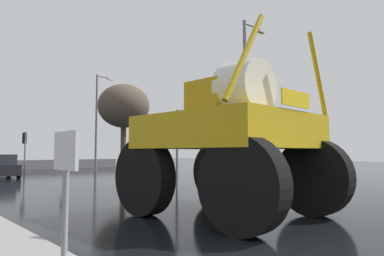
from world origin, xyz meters
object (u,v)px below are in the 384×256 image
object	(u,v)px
traffic_signal_far_right	(25,143)
streetlight_far_right	(97,118)
oversize_sprayer	(229,141)
streetlight_near_right	(247,93)
lane_arrow_sign	(65,179)
traffic_signal_near_right	(175,131)
sedan_ahead	(0,167)
bare_tree_right	(124,106)
traffic_signal_far_left	(64,144)

from	to	relation	value
traffic_signal_far_right	streetlight_far_right	bearing A→B (deg)	-4.30
oversize_sprayer	streetlight_near_right	distance (m)	9.33
lane_arrow_sign	traffic_signal_near_right	bearing A→B (deg)	44.69
sedan_ahead	streetlight_far_right	xyz separation A→B (m)	(8.05, 2.20, 3.95)
streetlight_far_right	bare_tree_right	xyz separation A→B (m)	(0.51, -3.51, 0.70)
traffic_signal_near_right	sedan_ahead	bearing A→B (deg)	105.36
lane_arrow_sign	streetlight_far_right	world-z (taller)	streetlight_far_right
lane_arrow_sign	streetlight_near_right	xyz separation A→B (m)	(12.51, 7.49, 3.37)
traffic_signal_near_right	bare_tree_right	world-z (taller)	bare_tree_right
traffic_signal_far_left	sedan_ahead	bearing A→B (deg)	-153.51
traffic_signal_far_left	streetlight_near_right	distance (m)	17.41
sedan_ahead	traffic_signal_near_right	xyz separation A→B (m)	(3.77, -13.71, 1.87)
streetlight_far_right	streetlight_near_right	bearing A→B (deg)	-90.09
sedan_ahead	bare_tree_right	xyz separation A→B (m)	(8.56, -1.31, 4.65)
oversize_sprayer	traffic_signal_far_left	bearing A→B (deg)	-14.27
streetlight_far_right	traffic_signal_far_left	bearing A→B (deg)	171.01
lane_arrow_sign	traffic_signal_near_right	distance (m)	11.67
lane_arrow_sign	traffic_signal_far_right	world-z (taller)	traffic_signal_far_right
traffic_signal_near_right	traffic_signal_far_left	bearing A→B (deg)	84.67
sedan_ahead	streetlight_near_right	world-z (taller)	streetlight_near_right
traffic_signal_far_right	bare_tree_right	size ratio (longest dim) A/B	0.45
streetlight_near_right	oversize_sprayer	bearing A→B (deg)	-144.21
lane_arrow_sign	bare_tree_right	distance (m)	24.68
traffic_signal_near_right	traffic_signal_far_right	bearing A→B (deg)	95.27
lane_arrow_sign	streetlight_far_right	distance (m)	27.35
traffic_signal_near_right	traffic_signal_far_left	distance (m)	16.42
lane_arrow_sign	bare_tree_right	bearing A→B (deg)	57.62
traffic_signal_far_left	lane_arrow_sign	bearing A→B (deg)	-111.74
oversize_sprayer	traffic_signal_far_left	size ratio (longest dim) A/B	1.67
streetlight_near_right	bare_tree_right	size ratio (longest dim) A/B	1.19
sedan_ahead	streetlight_far_right	size ratio (longest dim) A/B	0.49
bare_tree_right	streetlight_near_right	bearing A→B (deg)	-92.34
lane_arrow_sign	streetlight_near_right	world-z (taller)	streetlight_near_right
traffic_signal_near_right	streetlight_far_right	bearing A→B (deg)	74.94
traffic_signal_near_right	streetlight_near_right	xyz separation A→B (m)	(4.26, -0.68, 2.13)
oversize_sprayer	streetlight_far_right	size ratio (longest dim) A/B	0.63
lane_arrow_sign	oversize_sprayer	size ratio (longest dim) A/B	0.32
traffic_signal_far_right	bare_tree_right	bearing A→B (deg)	-32.08
streetlight_far_right	traffic_signal_far_right	bearing A→B (deg)	175.70
sedan_ahead	streetlight_far_right	world-z (taller)	streetlight_far_right
oversize_sprayer	traffic_signal_near_right	size ratio (longest dim) A/B	1.51
lane_arrow_sign	streetlight_far_right	bearing A→B (deg)	62.50
traffic_signal_far_left	traffic_signal_far_right	bearing A→B (deg)	-179.99
traffic_signal_near_right	streetlight_far_right	xyz separation A→B (m)	(4.28, 15.91, 2.08)
streetlight_far_right	bare_tree_right	size ratio (longest dim) A/B	1.19
traffic_signal_near_right	streetlight_near_right	bearing A→B (deg)	-9.03
traffic_signal_far_right	streetlight_near_right	size ratio (longest dim) A/B	0.38
traffic_signal_near_right	traffic_signal_far_left	xyz separation A→B (m)	(1.53, 16.35, -0.24)
bare_tree_right	sedan_ahead	bearing A→B (deg)	171.29
lane_arrow_sign	bare_tree_right	size ratio (longest dim) A/B	0.24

